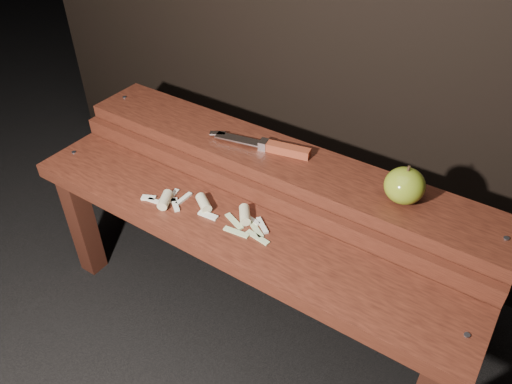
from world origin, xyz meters
The scene contains 6 objects.
ground centered at (0.00, 0.00, 0.00)m, with size 60.00×60.00×0.00m, color black.
bench_front_tier centered at (0.00, -0.06, 0.35)m, with size 1.20×0.20×0.42m.
bench_rear_tier centered at (0.00, 0.17, 0.41)m, with size 1.20×0.21×0.50m.
apple centered at (0.33, 0.17, 0.54)m, with size 0.09×0.09×0.10m.
knife centered at (-0.02, 0.18, 0.51)m, with size 0.28×0.08×0.03m.
apple_scraps centered at (-0.08, -0.04, 0.43)m, with size 0.36×0.13×0.03m.
Camera 1 is at (0.54, -0.75, 1.23)m, focal length 35.00 mm.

